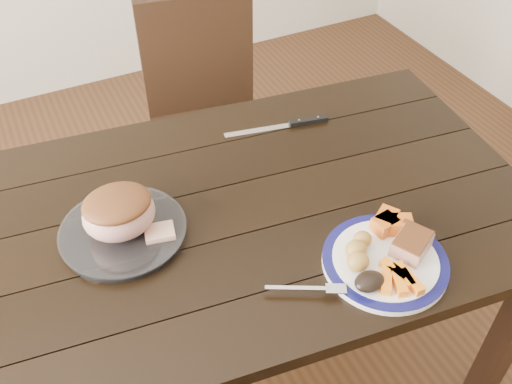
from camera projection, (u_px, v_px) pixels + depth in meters
name	position (u px, v px, depth m)	size (l,w,h in m)	color
ground	(233.00, 366.00, 1.96)	(4.00, 4.00, 0.00)	#472B16
dining_table	(226.00, 236.00, 1.51)	(1.69, 1.08, 0.75)	black
chair_far	(207.00, 110.00, 2.16)	(0.49, 0.49, 0.93)	black
dinner_plate	(385.00, 262.00, 1.31)	(0.29, 0.29, 0.02)	white
plate_rim	(385.00, 260.00, 1.31)	(0.29, 0.29, 0.02)	#0E0E47
serving_platter	(123.00, 233.00, 1.38)	(0.30, 0.30, 0.02)	white
pork_slice	(411.00, 245.00, 1.31)	(0.09, 0.07, 0.04)	tan
roasted_potatoes	(358.00, 251.00, 1.29)	(0.10, 0.10, 0.04)	gold
carrot_batons	(399.00, 278.00, 1.25)	(0.09, 0.11, 0.02)	orange
pumpkin_wedges	(390.00, 223.00, 1.36)	(0.10, 0.10, 0.04)	orange
dark_mushroom	(369.00, 281.00, 1.23)	(0.07, 0.05, 0.03)	black
fork	(312.00, 289.00, 1.24)	(0.17, 0.10, 0.00)	silver
roast_joint	(119.00, 214.00, 1.33)	(0.17, 0.15, 0.11)	tan
cut_slice	(160.00, 233.00, 1.36)	(0.07, 0.06, 0.02)	tan
carving_knife	(296.00, 123.00, 1.71)	(0.32, 0.08, 0.01)	silver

